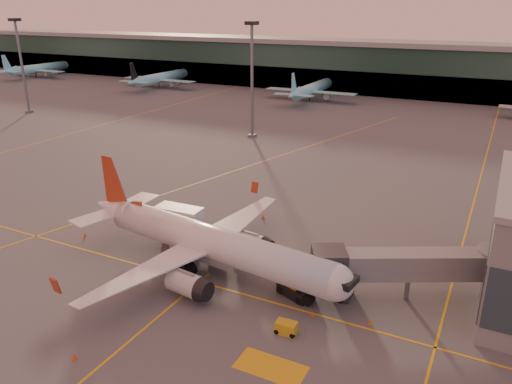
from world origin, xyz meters
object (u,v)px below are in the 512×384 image
at_px(catering_truck, 180,222).
at_px(pushback_tug, 295,289).
at_px(main_airplane, 207,242).
at_px(gpu_cart, 286,328).

bearing_deg(catering_truck, pushback_tug, -19.10).
bearing_deg(pushback_tug, main_airplane, -159.94).
bearing_deg(catering_truck, gpu_cart, -32.95).
relative_size(main_airplane, catering_truck, 5.98).
height_order(catering_truck, gpu_cart, catering_truck).
relative_size(catering_truck, pushback_tug, 1.42).
bearing_deg(pushback_tug, catering_truck, -174.23).
relative_size(main_airplane, gpu_cart, 17.67).
bearing_deg(gpu_cart, main_airplane, 148.44).
bearing_deg(gpu_cart, pushback_tug, 101.48).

